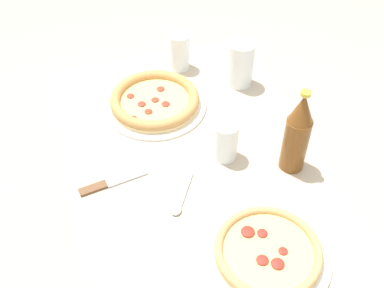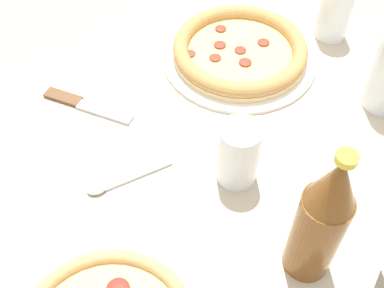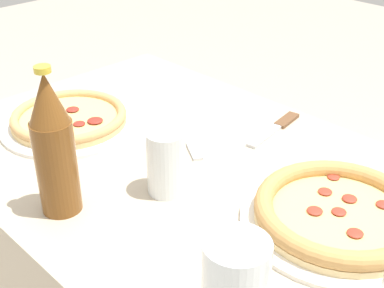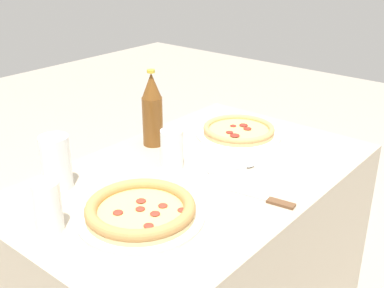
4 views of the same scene
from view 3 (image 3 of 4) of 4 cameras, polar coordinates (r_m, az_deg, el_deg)
The scene contains 6 objects.
pizza_salami at distance 1.20m, azimuth -12.96°, elevation 2.61°, with size 0.30×0.30×0.04m.
pizza_pepperoni at distance 0.91m, azimuth 15.41°, elevation -7.17°, with size 0.32×0.32×0.04m.
glass_mango_juice at distance 0.94m, azimuth -2.77°, elevation -2.23°, with size 0.07×0.07×0.12m.
beer_bottle at distance 0.88m, azimuth -14.54°, elevation -0.22°, with size 0.07×0.07×0.26m.
knife at distance 1.18m, azimuth 8.85°, elevation 1.75°, with size 0.05×0.19×0.01m.
spoon at distance 1.13m, azimuth -0.43°, elevation 0.81°, with size 0.14×0.10×0.01m.
Camera 3 is at (-0.61, 0.61, 1.31)m, focal length 50.00 mm.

